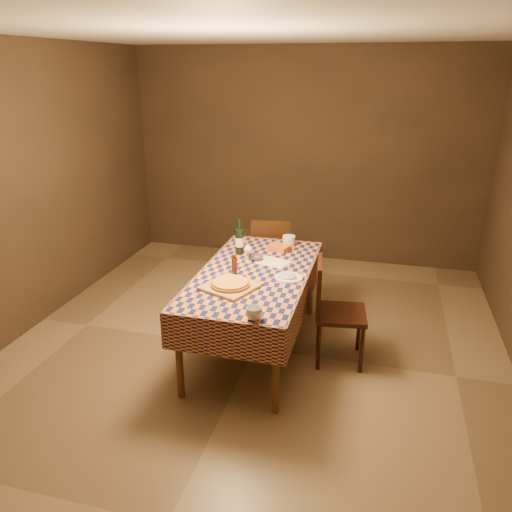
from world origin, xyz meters
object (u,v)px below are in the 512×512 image
pizza (230,283)px  bowl (256,258)px  white_plate (289,278)px  chair_far (271,253)px  chair_right (332,306)px  cutting_board (230,286)px  wine_bottle (240,241)px  dining_table (255,280)px

pizza → bowl: bearing=86.5°
white_plate → chair_far: size_ratio=0.25×
chair_far → chair_right: (0.79, -1.11, 0.00)m
cutting_board → wine_bottle: size_ratio=1.14×
cutting_board → bowl: bowl is taller
bowl → dining_table: bearing=-77.3°
dining_table → wine_bottle: 0.52m
cutting_board → pizza: 0.03m
white_plate → chair_right: 0.45m
bowl → pizza: bearing=-93.5°
dining_table → wine_bottle: (-0.25, 0.40, 0.20)m
white_plate → chair_right: bearing=11.1°
pizza → chair_far: bearing=90.3°
pizza → chair_far: (-0.01, 1.50, -0.29)m
wine_bottle → white_plate: 0.74m
dining_table → chair_far: chair_far is taller
dining_table → cutting_board: cutting_board is taller
cutting_board → bowl: size_ratio=2.90×
cutting_board → white_plate: 0.52m
chair_right → cutting_board: bearing=-154.0°
dining_table → chair_far: bearing=95.7°
bowl → chair_right: size_ratio=0.14×
bowl → white_plate: bearing=-42.1°
dining_table → cutting_board: (-0.10, -0.37, 0.09)m
cutting_board → chair_far: chair_far is taller
wine_bottle → chair_right: (0.93, -0.39, -0.37)m
white_plate → chair_right: (0.37, 0.07, -0.25)m
chair_far → chair_right: bearing=-54.6°
dining_table → bowl: (-0.06, 0.28, 0.10)m
pizza → bowl: size_ratio=2.43×
pizza → white_plate: 0.52m
pizza → bowl: 0.65m
bowl → chair_far: size_ratio=0.14×
bowl → chair_far: chair_far is taller
dining_table → white_plate: (0.32, -0.06, 0.08)m
dining_table → wine_bottle: wine_bottle is taller
wine_bottle → dining_table: bearing=-57.8°
dining_table → bowl: 0.30m
cutting_board → pizza: bearing=0.0°
dining_table → white_plate: white_plate is taller
dining_table → wine_bottle: bearing=122.2°
white_plate → dining_table: bearing=169.1°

